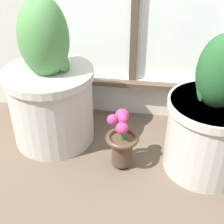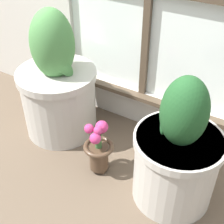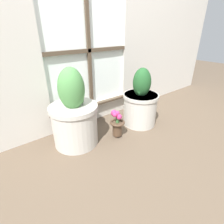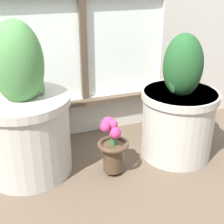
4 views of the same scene
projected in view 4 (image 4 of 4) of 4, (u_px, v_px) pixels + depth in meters
name	position (u px, v px, depth m)	size (l,w,h in m)	color
ground_plane	(123.00, 188.00, 1.38)	(10.00, 10.00, 0.00)	brown
potted_plant_left	(24.00, 118.00, 1.40)	(0.42, 0.42, 0.71)	#B7B2A8
potted_plant_right	(179.00, 111.00, 1.55)	(0.38, 0.38, 0.63)	#B7B2A8
flower_vase	(113.00, 147.00, 1.43)	(0.15, 0.15, 0.28)	#473323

